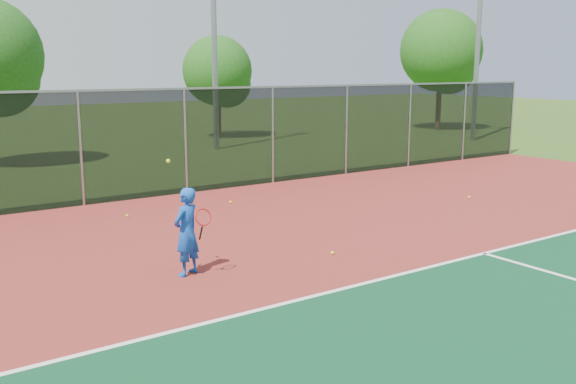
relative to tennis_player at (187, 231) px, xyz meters
name	(u,v)px	position (x,y,z in m)	size (l,w,h in m)	color
ground	(566,329)	(3.32, -5.15, -0.80)	(120.00, 120.00, 0.00)	#2E5017
court_apron	(455,288)	(3.32, -3.15, -0.79)	(30.00, 20.00, 0.02)	maroon
fence_back	(185,140)	(3.32, 6.85, 0.76)	(30.00, 0.06, 3.03)	black
tennis_player	(187,231)	(0.00, 0.00, 0.00)	(0.67, 0.71, 2.06)	#134BB8
practice_ball_0	(231,202)	(3.62, 4.81, -0.75)	(0.07, 0.07, 0.07)	yellow
practice_ball_2	(332,253)	(2.86, -0.49, -0.75)	(0.07, 0.07, 0.07)	yellow
practice_ball_3	(469,197)	(9.43, 1.61, -0.75)	(0.07, 0.07, 0.07)	yellow
practice_ball_4	(127,216)	(0.75, 4.87, -0.75)	(0.07, 0.07, 0.07)	yellow
tree_back_mid	(220,74)	(11.49, 19.56, 2.48)	(3.57, 3.57, 5.24)	#3B2915
tree_back_right	(443,54)	(24.26, 16.09, 3.55)	(4.72, 4.72, 6.94)	#3B2915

